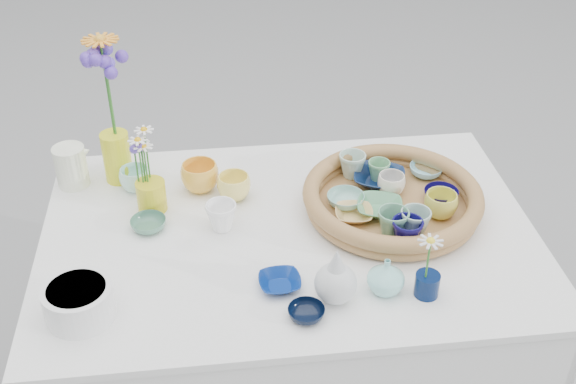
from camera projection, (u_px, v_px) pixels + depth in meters
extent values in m
imported|color=#0D2045|center=(379.00, 178.00, 1.99)|extent=(0.18, 0.18, 0.03)
imported|color=#0F0946|center=(441.00, 195.00, 1.92)|extent=(0.12, 0.12, 0.03)
imported|color=#D2CD4B|center=(441.00, 205.00, 1.85)|extent=(0.11, 0.11, 0.07)
imported|color=#529768|center=(379.00, 208.00, 1.88)|extent=(0.15, 0.15, 0.03)
imported|color=#609B77|center=(393.00, 224.00, 1.78)|extent=(0.10, 0.10, 0.07)
imported|color=#82B9AD|center=(346.00, 200.00, 1.90)|extent=(0.11, 0.11, 0.03)
imported|color=#AFCEBC|center=(352.00, 165.00, 2.01)|extent=(0.09, 0.09, 0.07)
imported|color=white|center=(391.00, 184.00, 1.94)|extent=(0.10, 0.10, 0.06)
imported|color=#93DDF5|center=(426.00, 170.00, 2.02)|extent=(0.11, 0.11, 0.03)
imported|color=#0B0845|center=(407.00, 233.00, 1.75)|extent=(0.10, 0.10, 0.07)
imported|color=tan|center=(354.00, 214.00, 1.86)|extent=(0.11, 0.11, 0.02)
imported|color=#97B9AB|center=(415.00, 223.00, 1.79)|extent=(0.10, 0.10, 0.07)
imported|color=#67A773|center=(379.00, 171.00, 2.00)|extent=(0.07, 0.07, 0.06)
imported|color=#F6B23A|center=(200.00, 177.00, 1.98)|extent=(0.11, 0.11, 0.08)
imported|color=#FDE56C|center=(234.00, 187.00, 1.95)|extent=(0.09, 0.09, 0.07)
imported|color=#4B7D65|center=(148.00, 224.00, 1.85)|extent=(0.10, 0.10, 0.03)
imported|color=white|center=(221.00, 217.00, 1.84)|extent=(0.11, 0.11, 0.07)
imported|color=navy|center=(280.00, 283.00, 1.67)|extent=(0.10, 0.10, 0.02)
imported|color=#B5EDDE|center=(135.00, 179.00, 1.98)|extent=(0.10, 0.10, 0.07)
imported|color=black|center=(306.00, 313.00, 1.58)|extent=(0.11, 0.11, 0.03)
imported|color=#8BD8D1|center=(386.00, 276.00, 1.64)|extent=(0.11, 0.11, 0.09)
cylinder|color=#05163D|center=(427.00, 285.00, 1.64)|extent=(0.06, 0.06, 0.06)
cylinder|color=yellow|center=(117.00, 157.00, 2.01)|extent=(0.10, 0.10, 0.15)
cylinder|color=gold|center=(151.00, 196.00, 1.90)|extent=(0.09, 0.09, 0.08)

